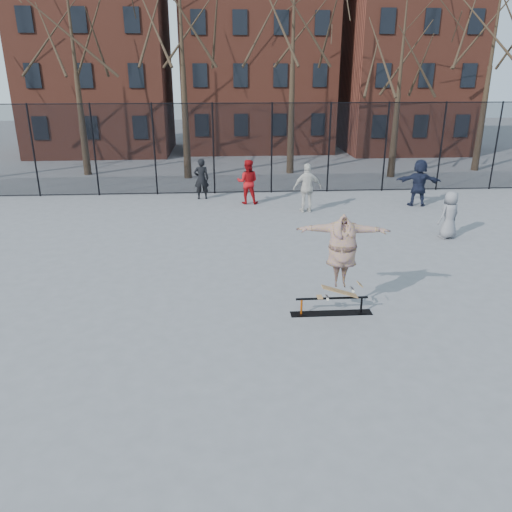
{
  "coord_description": "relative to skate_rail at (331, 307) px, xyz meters",
  "views": [
    {
      "loc": [
        -1.07,
        -9.48,
        5.28
      ],
      "look_at": [
        -0.3,
        1.5,
        1.18
      ],
      "focal_mm": 35.0,
      "sensor_mm": 36.0,
      "label": 1
    }
  ],
  "objects": [
    {
      "name": "bystander_red",
      "position": [
        -1.38,
        10.35,
        0.76
      ],
      "size": [
        0.98,
        0.82,
        1.84
      ],
      "primitive_type": "imported",
      "rotation": [
        0.0,
        0.0,
        3.0
      ],
      "color": "#A80E13",
      "rests_on": "ground"
    },
    {
      "name": "skater",
      "position": [
        0.17,
        0.0,
        1.2
      ],
      "size": [
        2.12,
        0.81,
        1.68
      ],
      "primitive_type": "imported",
      "rotation": [
        0.0,
        0.0,
        -0.12
      ],
      "color": "#52378A",
      "rests_on": "skateboard"
    },
    {
      "name": "bystander_black",
      "position": [
        -3.33,
        11.28,
        0.72
      ],
      "size": [
        0.68,
        0.49,
        1.76
      ],
      "primitive_type": "imported",
      "rotation": [
        0.0,
        0.0,
        3.25
      ],
      "color": "black",
      "rests_on": "ground"
    },
    {
      "name": "rowhouses",
      "position": [
        -0.67,
        25.28,
        5.9
      ],
      "size": [
        29.0,
        7.0,
        13.0
      ],
      "color": "brown",
      "rests_on": "ground"
    },
    {
      "name": "ground",
      "position": [
        -1.39,
        -0.72,
        -0.16
      ],
      "size": [
        100.0,
        100.0,
        0.0
      ],
      "primitive_type": "plane",
      "color": "slate"
    },
    {
      "name": "bystander_navy",
      "position": [
        5.62,
        9.5,
        0.8
      ],
      "size": [
        1.87,
        0.93,
        1.93
      ],
      "primitive_type": "imported",
      "rotation": [
        0.0,
        0.0,
        2.93
      ],
      "color": "#191E33",
      "rests_on": "ground"
    },
    {
      "name": "bystander_white",
      "position": [
        0.89,
        8.85,
        0.8
      ],
      "size": [
        1.15,
        0.53,
        1.92
      ],
      "primitive_type": "imported",
      "rotation": [
        0.0,
        0.0,
        3.2
      ],
      "color": "beige",
      "rests_on": "ground"
    },
    {
      "name": "bystander_extra",
      "position": [
        5.05,
        5.25,
        0.63
      ],
      "size": [
        0.91,
        0.76,
        1.59
      ],
      "primitive_type": "imported",
      "rotation": [
        0.0,
        0.0,
        3.53
      ],
      "color": "slate",
      "rests_on": "ground"
    },
    {
      "name": "skate_rail",
      "position": [
        0.0,
        0.0,
        0.0
      ],
      "size": [
        1.89,
        0.29,
        0.42
      ],
      "color": "black",
      "rests_on": "ground"
    },
    {
      "name": "tree_row",
      "position": [
        -1.64,
        16.43,
        7.19
      ],
      "size": [
        33.66,
        7.46,
        10.67
      ],
      "color": "black",
      "rests_on": "ground"
    },
    {
      "name": "skateboard",
      "position": [
        0.17,
        0.0,
        0.31
      ],
      "size": [
        0.93,
        0.22,
        0.11
      ],
      "primitive_type": null,
      "color": "#955D3B",
      "rests_on": "skate_rail"
    },
    {
      "name": "fence",
      "position": [
        -1.4,
        12.28,
        1.89
      ],
      "size": [
        34.03,
        0.07,
        4.0
      ],
      "color": "black",
      "rests_on": "ground"
    }
  ]
}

